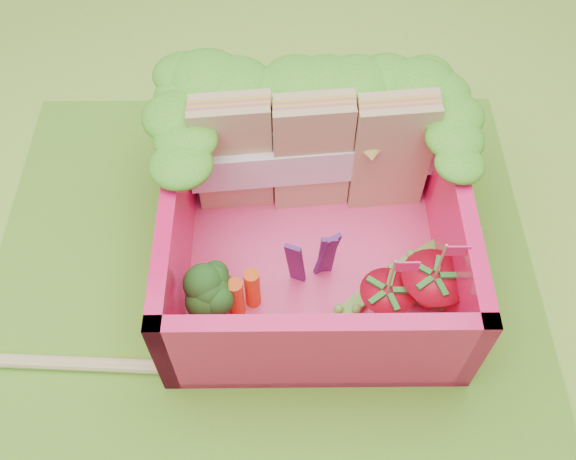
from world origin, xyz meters
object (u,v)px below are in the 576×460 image
Objects in this scene: broccoli at (210,290)px; strawberry_left at (384,304)px; sandwich_stack at (313,153)px; strawberry_right at (429,293)px; chopsticks at (28,362)px; bento_box at (314,227)px.

strawberry_left is at bearing -3.03° from broccoli.
strawberry_right is (0.49, -0.66, -0.17)m from sandwich_stack.
strawberry_right is 1.77m from chopsticks.
bento_box is 4.12× the size of broccoli.
chopsticks is (-1.55, -0.19, -0.15)m from strawberry_left.
sandwich_stack is 2.47× the size of strawberry_left.
broccoli is at bearing -124.93° from sandwich_stack.
sandwich_stack reaches higher than strawberry_left.
broccoli is at bearing 176.97° from strawberry_left.
broccoli is (-0.46, -0.66, -0.13)m from sandwich_stack.
bento_box is 0.46m from strawberry_left.
broccoli is 0.76m from strawberry_left.
sandwich_stack is (0.01, 0.36, 0.09)m from bento_box.
strawberry_left is at bearing -168.10° from strawberry_right.
broccoli reaches higher than chopsticks.
sandwich_stack is at bearing 35.21° from chopsticks.
bento_box is at bearing 148.73° from strawberry_right.
broccoli is 0.14× the size of chopsticks.
bento_box is 1.11× the size of sandwich_stack.
chopsticks is (-1.26, -0.89, -0.34)m from sandwich_stack.
strawberry_left is (0.75, -0.04, -0.06)m from broccoli.
strawberry_right reaches higher than strawberry_left.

